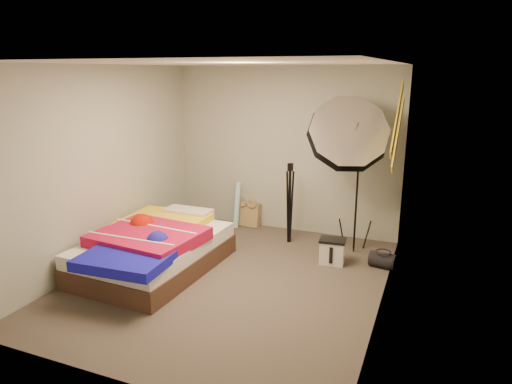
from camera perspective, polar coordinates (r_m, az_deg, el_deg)
The scene contains 15 objects.
floor at distance 5.57m, azimuth -3.34°, elevation -10.88°, with size 4.00×4.00×0.00m, color #4C443A.
ceiling at distance 5.02m, azimuth -3.78°, elevation 15.78°, with size 4.00×4.00×0.00m, color silver.
wall_back at distance 6.97m, azimuth 3.59°, elevation 5.22°, with size 3.50×3.50×0.00m, color #999E8D.
wall_front at distance 3.53m, azimuth -17.75°, elevation -5.22°, with size 3.50×3.50×0.00m, color #999E8D.
wall_left at distance 6.10m, azimuth -18.57°, elevation 3.06°, with size 4.00×4.00×0.00m, color #999E8D.
wall_right at distance 4.69m, azimuth 16.14°, elevation -0.17°, with size 4.00×4.00×0.00m, color #999E8D.
tote_bag at distance 7.32m, azimuth -0.95°, elevation -2.82°, with size 0.38×0.11×0.38m, color tan.
wrapping_roll at distance 7.22m, azimuth -2.40°, elevation -1.64°, with size 0.08×0.08×0.73m, color #50B5CF.
camera_case at distance 6.02m, azimuth 9.50°, elevation -7.43°, with size 0.31×0.22×0.31m, color beige.
duffel_bag at distance 6.06m, azimuth 15.54°, elevation -8.21°, with size 0.20×0.20×0.32m, color black.
wall_stripe_upper at distance 5.16m, azimuth 17.24°, elevation 9.01°, with size 0.02×1.10×0.10m, color gold.
wall_stripe_lower at distance 5.43m, azimuth 17.33°, elevation 7.14°, with size 0.02×1.10×0.10m, color gold.
bed at distance 5.87m, azimuth -12.68°, elevation -6.86°, with size 1.41×2.11×0.56m.
photo_umbrella at distance 6.06m, azimuth 11.38°, elevation 6.89°, with size 1.19×1.04×2.24m.
camera_tripod at distance 6.51m, azimuth 4.24°, elevation -0.70°, with size 0.07×0.07×1.17m.
Camera 1 is at (2.18, -4.52, 2.42)m, focal length 32.00 mm.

